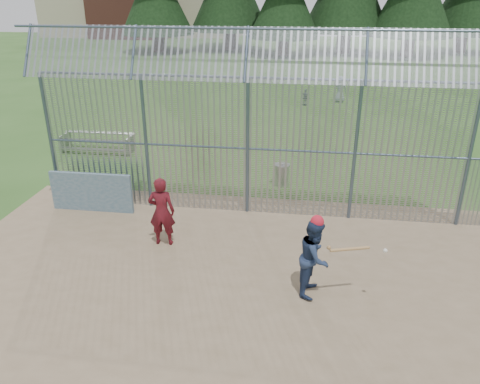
% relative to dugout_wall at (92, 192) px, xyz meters
% --- Properties ---
extents(ground, '(120.00, 120.00, 0.00)m').
position_rel_dugout_wall_xyz_m(ground, '(4.60, -2.90, -0.62)').
color(ground, '#2D511E').
rests_on(ground, ground).
extents(dirt_infield, '(14.00, 10.00, 0.02)m').
position_rel_dugout_wall_xyz_m(dirt_infield, '(4.60, -3.40, -0.61)').
color(dirt_infield, '#756047').
rests_on(dirt_infield, ground).
extents(dugout_wall, '(2.50, 0.12, 1.20)m').
position_rel_dugout_wall_xyz_m(dugout_wall, '(0.00, 0.00, 0.00)').
color(dugout_wall, '#38566B').
rests_on(dugout_wall, dirt_infield).
extents(batter, '(0.83, 0.97, 1.75)m').
position_rel_dugout_wall_xyz_m(batter, '(6.55, -3.22, 0.28)').
color(batter, navy).
rests_on(batter, dirt_infield).
extents(onlooker, '(0.71, 0.50, 1.85)m').
position_rel_dugout_wall_xyz_m(onlooker, '(2.67, -1.62, 0.33)').
color(onlooker, maroon).
rests_on(onlooker, dirt_infield).
extents(bg_kid_standing, '(0.77, 0.54, 1.51)m').
position_rel_dugout_wall_xyz_m(bg_kid_standing, '(8.10, 15.96, 0.14)').
color(bg_kid_standing, slate).
rests_on(bg_kid_standing, ground).
extents(bg_kid_seated, '(0.59, 0.49, 0.94)m').
position_rel_dugout_wall_xyz_m(bg_kid_seated, '(6.11, 14.76, -0.15)').
color(bg_kid_seated, slate).
rests_on(bg_kid_seated, ground).
extents(batting_gear, '(1.56, 0.50, 0.69)m').
position_rel_dugout_wall_xyz_m(batting_gear, '(6.69, -3.25, 1.04)').
color(batting_gear, red).
rests_on(batting_gear, ground).
extents(trash_can, '(0.56, 0.56, 0.82)m').
position_rel_dugout_wall_xyz_m(trash_can, '(5.49, 2.86, -0.24)').
color(trash_can, gray).
rests_on(trash_can, ground).
extents(bleacher, '(3.00, 0.95, 0.72)m').
position_rel_dugout_wall_xyz_m(bleacher, '(-2.18, 5.33, -0.21)').
color(bleacher, slate).
rests_on(bleacher, ground).
extents(backstop_fence, '(20.09, 0.81, 5.30)m').
position_rel_dugout_wall_xyz_m(backstop_fence, '(6.41, 0.53, 1.74)').
color(backstop_fence, '#47566B').
rests_on(backstop_fence, ground).
extents(distant_buildings, '(26.50, 10.50, 8.00)m').
position_rel_dugout_wall_xyz_m(distant_buildings, '(-18.58, 53.59, 2.98)').
color(distant_buildings, brown).
rests_on(distant_buildings, ground).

